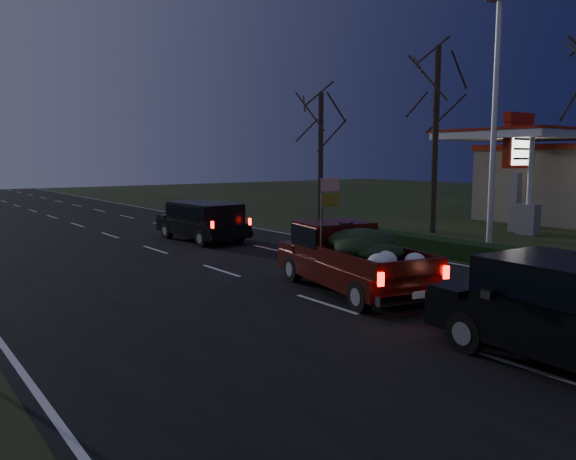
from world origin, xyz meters
TOP-DOWN VIEW (x-y plane):
  - ground at (0.00, 0.00)m, footprint 120.00×120.00m
  - road_asphalt at (0.00, 0.00)m, footprint 14.00×120.00m
  - hedge_row at (7.80, 3.00)m, footprint 1.00×10.00m
  - light_pole at (9.50, 2.00)m, footprint 0.50×0.90m
  - gas_price_pylon at (16.00, 4.99)m, footprint 2.00×0.41m
  - gas_canopy at (18.00, 6.00)m, footprint 7.10×6.10m
  - bare_tree_mid at (12.50, 7.00)m, footprint 3.60×3.60m
  - bare_tree_far at (11.50, 14.00)m, footprint 3.60×3.60m
  - pickup_truck at (1.40, 0.67)m, footprint 2.89×5.34m
  - lead_suv at (2.59, 10.97)m, footprint 2.10×4.68m

SIDE VIEW (x-z plane):
  - ground at x=0.00m, z-range 0.00..0.00m
  - road_asphalt at x=0.00m, z-range 0.00..0.02m
  - hedge_row at x=7.80m, z-range 0.00..0.60m
  - pickup_truck at x=1.40m, z-range -0.33..2.32m
  - lead_suv at x=2.59m, z-range 0.34..1.67m
  - gas_price_pylon at x=16.00m, z-range 0.98..6.56m
  - gas_canopy at x=18.00m, z-range 1.91..6.79m
  - bare_tree_far at x=11.50m, z-range 1.73..8.73m
  - light_pole at x=9.50m, z-range 0.90..10.06m
  - bare_tree_mid at x=12.50m, z-range 2.10..10.60m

